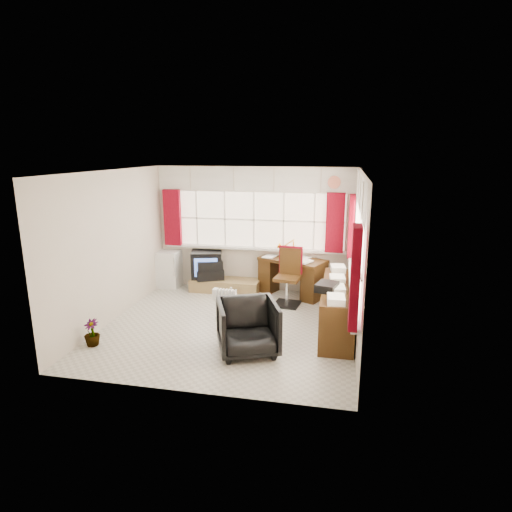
{
  "coord_description": "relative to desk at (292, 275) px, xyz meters",
  "views": [
    {
      "loc": [
        1.73,
        -6.31,
        2.81
      ],
      "look_at": [
        0.33,
        0.55,
        1.07
      ],
      "focal_mm": 30.0,
      "sensor_mm": 36.0,
      "label": 1
    }
  ],
  "objects": [
    {
      "name": "ground",
      "position": [
        -0.82,
        -1.79,
        -0.41
      ],
      "size": [
        4.0,
        4.0,
        0.0
      ],
      "primitive_type": "plane",
      "color": "beige",
      "rests_on": "ground"
    },
    {
      "name": "mini_fridge",
      "position": [
        -2.6,
        0.01,
        -0.03
      ],
      "size": [
        0.45,
        0.46,
        0.76
      ],
      "color": "white",
      "rests_on": "ground"
    },
    {
      "name": "crt_tv",
      "position": [
        -1.78,
        0.03,
        0.12
      ],
      "size": [
        0.72,
        0.69,
        0.55
      ],
      "color": "black",
      "rests_on": "tv_bench"
    },
    {
      "name": "desk_lamp",
      "position": [
        0.03,
        -0.23,
        0.63
      ],
      "size": [
        0.16,
        0.13,
        0.43
      ],
      "color": "#F0A20A",
      "rests_on": "desk"
    },
    {
      "name": "spray_bottle_a",
      "position": [
        -1.07,
        -0.73,
        -0.26
      ],
      "size": [
        0.16,
        0.16,
        0.31
      ],
      "primitive_type": "imported",
      "rotation": [
        0.0,
        0.0,
        0.58
      ],
      "color": "silver",
      "rests_on": "ground"
    },
    {
      "name": "spray_bottle_b",
      "position": [
        -0.64,
        -0.84,
        -0.32
      ],
      "size": [
        0.11,
        0.11,
        0.17
      ],
      "primitive_type": "imported",
      "rotation": [
        0.0,
        0.0,
        -0.69
      ],
      "color": "#8DD2C2",
      "rests_on": "ground"
    },
    {
      "name": "tv_bench",
      "position": [
        -1.37,
        -0.07,
        -0.28
      ],
      "size": [
        1.4,
        0.5,
        0.25
      ],
      "primitive_type": "cube",
      "color": "olive",
      "rests_on": "ground"
    },
    {
      "name": "hifi_stack",
      "position": [
        -1.67,
        -0.11,
        0.03
      ],
      "size": [
        0.64,
        0.54,
        0.39
      ],
      "color": "black",
      "rests_on": "tv_bench"
    },
    {
      "name": "window_back",
      "position": [
        -0.82,
        0.15,
        0.54
      ],
      "size": [
        3.7,
        0.12,
        3.6
      ],
      "color": "#F9E4C5",
      "rests_on": "room_walls"
    },
    {
      "name": "file_tray",
      "position": [
        0.74,
        -1.89,
        0.4
      ],
      "size": [
        0.37,
        0.43,
        0.12
      ],
      "primitive_type": "cube",
      "rotation": [
        0.0,
        0.0,
        -0.27
      ],
      "color": "black",
      "rests_on": "credenza"
    },
    {
      "name": "radiator",
      "position": [
        -0.94,
        -1.53,
        -0.19
      ],
      "size": [
        0.37,
        0.16,
        0.54
      ],
      "color": "white",
      "rests_on": "ground"
    },
    {
      "name": "room_walls",
      "position": [
        -0.82,
        -1.79,
        1.09
      ],
      "size": [
        4.0,
        4.0,
        4.0
      ],
      "color": "beige",
      "rests_on": "ground"
    },
    {
      "name": "office_chair",
      "position": [
        -0.32,
        -2.64,
        -0.03
      ],
      "size": [
        1.07,
        1.08,
        0.76
      ],
      "primitive_type": "imported",
      "rotation": [
        0.0,
        0.0,
        0.38
      ],
      "color": "black",
      "rests_on": "ground"
    },
    {
      "name": "overhead_cabinets",
      "position": [
        0.16,
        -0.81,
        1.84
      ],
      "size": [
        3.98,
        3.98,
        0.48
      ],
      "color": "white",
      "rests_on": "room_walls"
    },
    {
      "name": "window_right",
      "position": [
        1.13,
        -1.79,
        0.54
      ],
      "size": [
        0.12,
        3.7,
        3.6
      ],
      "color": "#F9E4C5",
      "rests_on": "room_walls"
    },
    {
      "name": "desk",
      "position": [
        0.0,
        0.0,
        0.0
      ],
      "size": [
        1.43,
        1.11,
        0.77
      ],
      "color": "#492B11",
      "rests_on": "ground"
    },
    {
      "name": "task_chair",
      "position": [
        -0.0,
        -0.52,
        0.16
      ],
      "size": [
        0.51,
        0.53,
        1.08
      ],
      "color": "black",
      "rests_on": "ground"
    },
    {
      "name": "credenza",
      "position": [
        0.91,
        -1.59,
        -0.02
      ],
      "size": [
        0.5,
        2.0,
        0.85
      ],
      "color": "#492B11",
      "rests_on": "ground"
    },
    {
      "name": "curtains",
      "position": [
        0.11,
        -0.87,
        1.05
      ],
      "size": [
        3.83,
        3.83,
        1.15
      ],
      "color": "maroon",
      "rests_on": "room_walls"
    },
    {
      "name": "flower_vase",
      "position": [
        -2.62,
        -2.89,
        -0.21
      ],
      "size": [
        0.26,
        0.26,
        0.4
      ],
      "primitive_type": "imported",
      "rotation": [
        0.0,
        0.0,
        -0.17
      ],
      "color": "black",
      "rests_on": "ground"
    }
  ]
}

